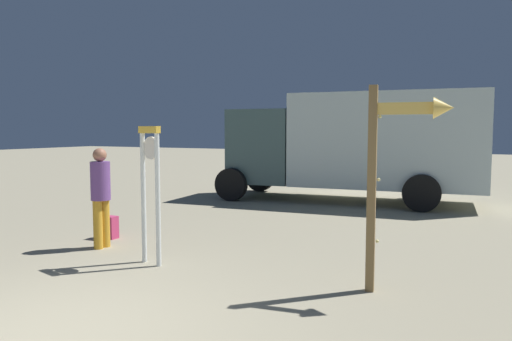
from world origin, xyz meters
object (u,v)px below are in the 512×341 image
Objects in this scene: arrow_sign at (397,155)px; standing_clock at (151,182)px; box_truck_near at (357,143)px; backpack at (109,227)px; person_near_clock at (101,193)px.

standing_clock is at bearing -175.45° from arrow_sign.
backpack is at bearing -113.62° from box_truck_near.
standing_clock is 4.96× the size of backpack.
arrow_sign is 4.83m from person_near_clock.
backpack is 7.17m from box_truck_near.
person_near_clock is (-1.36, 0.40, -0.28)m from standing_clock.
standing_clock is 2.25m from backpack.
arrow_sign is at bearing -71.83° from box_truck_near.
arrow_sign reaches higher than person_near_clock.
box_truck_near is (-2.35, 7.16, -0.05)m from arrow_sign.
backpack is (-5.17, 0.72, -1.46)m from arrow_sign.
backpack is at bearing 123.65° from person_near_clock.
box_truck_near is at bearing 108.17° from arrow_sign.
arrow_sign is 5.42m from backpack.
backpack is (-0.39, 0.59, -0.73)m from person_near_clock.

